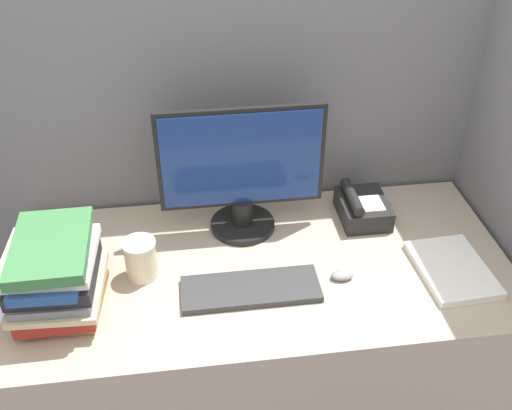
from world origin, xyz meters
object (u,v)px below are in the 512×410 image
Objects in this scene: book_stack at (56,275)px; desk_telephone at (362,208)px; mouse at (342,275)px; monitor at (242,174)px; coffee_cup at (141,259)px; keyboard at (251,289)px.

desk_telephone is at bearing 17.25° from book_stack.
book_stack is 1.52× the size of desk_telephone.
mouse is at bearing 0.44° from book_stack.
monitor is at bearing 28.82° from book_stack.
keyboard is at bearing -20.11° from coffee_cup.
keyboard is 0.33m from coffee_cup.
keyboard is at bearing -175.91° from mouse.
book_stack is at bearing -155.48° from coffee_cup.
monitor reaches higher than coffee_cup.
coffee_cup is 0.75m from desk_telephone.
desk_telephone is (0.73, 0.19, -0.02)m from coffee_cup.
coffee_cup is at bearing -165.07° from desk_telephone.
desk_telephone is (0.95, 0.29, -0.08)m from book_stack.
mouse is 0.35× the size of desk_telephone.
monitor reaches higher than desk_telephone.
keyboard is at bearing -1.46° from book_stack.
monitor is at bearing 87.68° from keyboard.
book_stack is at bearing -162.75° from desk_telephone.
book_stack is at bearing -151.18° from monitor.
mouse is 0.60m from coffee_cup.
monitor is 1.30× the size of keyboard.
monitor is 0.37m from keyboard.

